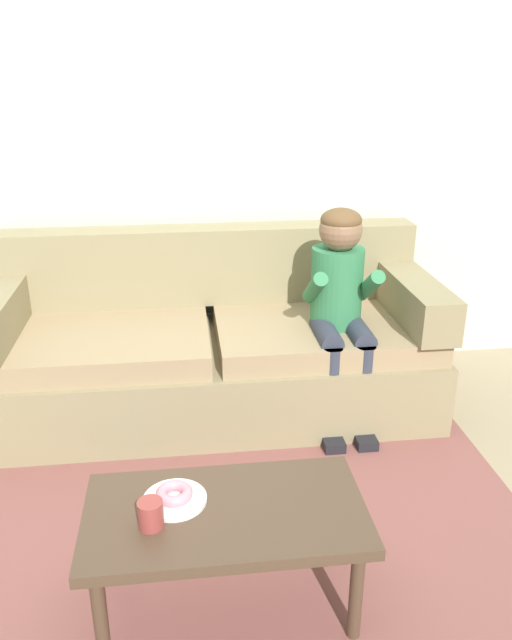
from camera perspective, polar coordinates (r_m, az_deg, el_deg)
ground at (r=2.77m, az=-2.98°, el=-16.35°), size 10.00×10.00×0.00m
wall_back at (r=3.58m, az=-5.17°, el=16.87°), size 8.00×0.10×2.80m
area_rug at (r=2.57m, az=-2.55°, el=-19.68°), size 2.49×1.81×0.01m
couch at (r=3.32m, az=-4.02°, el=-2.63°), size 2.30×0.90×0.92m
coffee_table at (r=2.12m, az=-2.80°, el=-17.93°), size 0.91×0.48×0.40m
person_child at (r=3.09m, az=7.72°, el=2.05°), size 0.34×0.58×1.10m
plate at (r=2.13m, az=-7.44°, el=-16.00°), size 0.21×0.21×0.01m
donut at (r=2.11m, az=-7.48°, el=-15.47°), size 0.17×0.17×0.04m
mug at (r=2.02m, az=-9.63°, el=-17.12°), size 0.08×0.08×0.09m
toy_controller at (r=2.87m, az=-11.82°, el=-14.69°), size 0.23×0.09×0.05m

